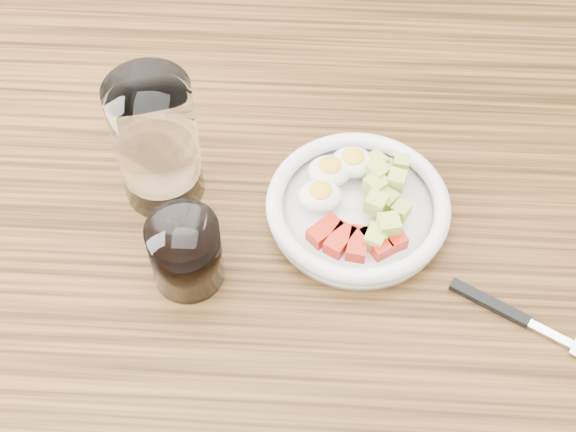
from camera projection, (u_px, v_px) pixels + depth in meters
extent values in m
cube|color=brown|center=(296.00, 247.00, 0.96)|extent=(1.50, 0.90, 0.04)
cylinder|color=white|center=(357.00, 212.00, 0.96)|extent=(0.21, 0.21, 0.01)
torus|color=white|center=(358.00, 204.00, 0.94)|extent=(0.22, 0.22, 0.02)
cube|color=#B61F0B|center=(325.00, 231.00, 0.92)|extent=(0.04, 0.04, 0.02)
cube|color=#B61F0B|center=(340.00, 240.00, 0.92)|extent=(0.04, 0.05, 0.02)
cube|color=#B61F0B|center=(358.00, 244.00, 0.91)|extent=(0.03, 0.04, 0.02)
cube|color=#B61F0B|center=(376.00, 242.00, 0.92)|extent=(0.04, 0.05, 0.02)
cube|color=#B61F0B|center=(391.00, 234.00, 0.92)|extent=(0.04, 0.05, 0.02)
ellipsoid|color=white|center=(330.00, 171.00, 0.96)|extent=(0.05, 0.04, 0.03)
ellipsoid|color=yellow|center=(330.00, 165.00, 0.95)|extent=(0.03, 0.03, 0.01)
ellipsoid|color=white|center=(352.00, 162.00, 0.97)|extent=(0.05, 0.04, 0.03)
ellipsoid|color=yellow|center=(353.00, 156.00, 0.96)|extent=(0.03, 0.03, 0.01)
ellipsoid|color=white|center=(320.00, 196.00, 0.94)|extent=(0.05, 0.04, 0.03)
ellipsoid|color=yellow|center=(321.00, 190.00, 0.93)|extent=(0.03, 0.03, 0.01)
cube|color=#B7CD4E|center=(376.00, 204.00, 0.92)|extent=(0.03, 0.03, 0.02)
cube|color=#B7CD4E|center=(401.00, 211.00, 0.93)|extent=(0.03, 0.03, 0.02)
cube|color=#B7CD4E|center=(376.00, 186.00, 0.94)|extent=(0.03, 0.03, 0.02)
cube|color=#B7CD4E|center=(387.00, 183.00, 0.96)|extent=(0.03, 0.03, 0.02)
cube|color=#B7CD4E|center=(401.00, 163.00, 0.96)|extent=(0.02, 0.02, 0.02)
cube|color=#B7CD4E|center=(375.00, 240.00, 0.91)|extent=(0.03, 0.03, 0.02)
cube|color=#B7CD4E|center=(375.00, 164.00, 0.97)|extent=(0.03, 0.03, 0.02)
cube|color=#B7CD4E|center=(389.00, 226.00, 0.91)|extent=(0.03, 0.03, 0.02)
cube|color=#B7CD4E|center=(371.00, 168.00, 0.97)|extent=(0.03, 0.03, 0.02)
cube|color=#B7CD4E|center=(386.00, 201.00, 0.94)|extent=(0.03, 0.03, 0.02)
cube|color=#B7CD4E|center=(378.00, 235.00, 0.92)|extent=(0.02, 0.02, 0.02)
cube|color=#B7CD4E|center=(397.00, 180.00, 0.94)|extent=(0.03, 0.03, 0.02)
cube|color=#B7CD4E|center=(383.00, 168.00, 0.98)|extent=(0.02, 0.02, 0.02)
cube|color=#B7CD4E|center=(379.00, 173.00, 0.95)|extent=(0.03, 0.03, 0.02)
cube|color=black|center=(489.00, 303.00, 0.89)|extent=(0.09, 0.06, 0.01)
cube|color=silver|center=(552.00, 335.00, 0.87)|extent=(0.05, 0.04, 0.00)
cylinder|color=white|center=(156.00, 142.00, 0.92)|extent=(0.10, 0.10, 0.17)
cylinder|color=white|center=(186.00, 252.00, 0.88)|extent=(0.08, 0.08, 0.09)
cylinder|color=black|center=(186.00, 254.00, 0.88)|extent=(0.07, 0.07, 0.08)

